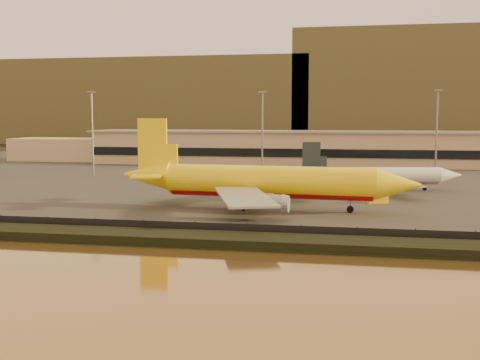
# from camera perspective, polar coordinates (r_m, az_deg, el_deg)

# --- Properties ---
(ground) EXTENTS (900.00, 900.00, 0.00)m
(ground) POSITION_cam_1_polar(r_m,az_deg,el_deg) (102.22, 0.85, -4.20)
(ground) COLOR black
(ground) RESTS_ON ground
(embankment) EXTENTS (320.00, 7.00, 1.40)m
(embankment) POSITION_cam_1_polar(r_m,az_deg,el_deg) (85.70, -1.13, -5.73)
(embankment) COLOR black
(embankment) RESTS_ON ground
(tarmac) EXTENTS (320.00, 220.00, 0.20)m
(tarmac) POSITION_cam_1_polar(r_m,az_deg,el_deg) (195.68, 5.67, 0.73)
(tarmac) COLOR #2D2D2D
(tarmac) RESTS_ON ground
(perimeter_fence) EXTENTS (300.00, 0.05, 2.20)m
(perimeter_fence) POSITION_cam_1_polar(r_m,az_deg,el_deg) (89.42, -0.60, -4.84)
(perimeter_fence) COLOR black
(perimeter_fence) RESTS_ON tarmac
(terminal_building) EXTENTS (202.00, 25.00, 12.60)m
(terminal_building) POSITION_cam_1_polar(r_m,az_deg,el_deg) (227.18, 2.73, 3.05)
(terminal_building) COLOR #C5B388
(terminal_building) RESTS_ON tarmac
(apron_light_masts) EXTENTS (152.20, 12.20, 25.40)m
(apron_light_masts) POSITION_cam_1_polar(r_m,az_deg,el_deg) (174.10, 10.07, 5.15)
(apron_light_masts) COLOR slate
(apron_light_masts) RESTS_ON tarmac
(distant_hills) EXTENTS (470.00, 160.00, 70.00)m
(distant_hills) POSITION_cam_1_polar(r_m,az_deg,el_deg) (440.91, 5.90, 7.76)
(distant_hills) COLOR brown
(distant_hills) RESTS_ON ground
(dhl_cargo_jet) EXTENTS (58.91, 57.58, 17.59)m
(dhl_cargo_jet) POSITION_cam_1_polar(r_m,az_deg,el_deg) (116.49, 2.30, -0.23)
(dhl_cargo_jet) COLOR yellow
(dhl_cargo_jet) RESTS_ON tarmac
(white_narrowbody_jet) EXTENTS (40.93, 39.29, 11.84)m
(white_narrowbody_jet) POSITION_cam_1_polar(r_m,az_deg,el_deg) (149.41, 12.92, 0.36)
(white_narrowbody_jet) COLOR silver
(white_narrowbody_jet) RESTS_ON tarmac
(gse_vehicle_yellow) EXTENTS (4.45, 2.93, 1.84)m
(gse_vehicle_yellow) POSITION_cam_1_polar(r_m,az_deg,el_deg) (128.36, 12.92, -1.74)
(gse_vehicle_yellow) COLOR yellow
(gse_vehicle_yellow) RESTS_ON tarmac
(gse_vehicle_white) EXTENTS (3.89, 2.34, 1.64)m
(gse_vehicle_white) POSITION_cam_1_polar(r_m,az_deg,el_deg) (136.50, -1.29, -1.17)
(gse_vehicle_white) COLOR silver
(gse_vehicle_white) RESTS_ON tarmac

